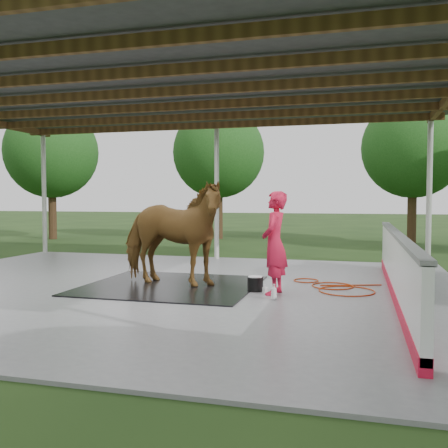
% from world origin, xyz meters
% --- Properties ---
extents(ground, '(100.00, 100.00, 0.00)m').
position_xyz_m(ground, '(0.00, 0.00, 0.00)').
color(ground, '#1E3814').
extents(concrete_slab, '(12.00, 10.00, 0.05)m').
position_xyz_m(concrete_slab, '(0.00, 0.00, 0.03)').
color(concrete_slab, slate).
rests_on(concrete_slab, ground).
extents(pavilion_structure, '(12.60, 10.60, 4.05)m').
position_xyz_m(pavilion_structure, '(0.00, -0.00, 3.97)').
color(pavilion_structure, beige).
rests_on(pavilion_structure, ground).
extents(dasher_board, '(0.16, 8.00, 1.15)m').
position_xyz_m(dasher_board, '(4.60, 0.00, 0.59)').
color(dasher_board, red).
rests_on(dasher_board, concrete_slab).
extents(tree_belt, '(28.00, 28.00, 5.80)m').
position_xyz_m(tree_belt, '(0.30, 0.90, 3.79)').
color(tree_belt, '#382314').
rests_on(tree_belt, ground).
extents(rubber_mat, '(3.32, 3.11, 0.02)m').
position_xyz_m(rubber_mat, '(0.36, 0.12, 0.06)').
color(rubber_mat, black).
rests_on(rubber_mat, concrete_slab).
extents(horse, '(2.56, 1.46, 2.05)m').
position_xyz_m(horse, '(0.36, 0.12, 1.10)').
color(horse, brown).
rests_on(horse, rubber_mat).
extents(handler, '(0.48, 0.71, 1.87)m').
position_xyz_m(handler, '(2.48, -0.15, 0.99)').
color(handler, red).
rests_on(handler, concrete_slab).
extents(wash_bucket, '(0.30, 0.30, 0.28)m').
position_xyz_m(wash_bucket, '(2.08, 0.05, 0.19)').
color(wash_bucket, black).
rests_on(wash_bucket, concrete_slab).
extents(soap_bottle_a, '(0.14, 0.14, 0.27)m').
position_xyz_m(soap_bottle_a, '(2.56, -0.66, 0.19)').
color(soap_bottle_a, silver).
rests_on(soap_bottle_a, concrete_slab).
extents(soap_bottle_b, '(0.10, 0.10, 0.16)m').
position_xyz_m(soap_bottle_b, '(2.30, -0.12, 0.13)').
color(soap_bottle_b, '#338CD8').
rests_on(soap_bottle_b, concrete_slab).
extents(hose_coil, '(1.78, 1.78, 0.02)m').
position_xyz_m(hose_coil, '(3.54, 0.74, 0.06)').
color(hose_coil, '#B5370C').
rests_on(hose_coil, concrete_slab).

